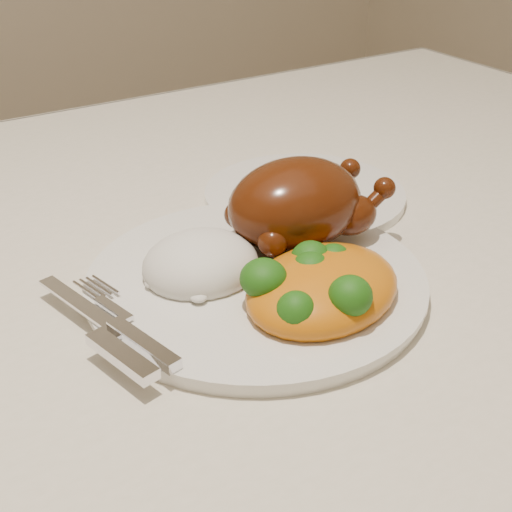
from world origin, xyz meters
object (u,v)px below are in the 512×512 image
dinner_plate (256,282)px  side_plate (304,194)px  roast_chicken (299,203)px  dining_table (130,374)px

dinner_plate → side_plate: bearing=41.6°
dinner_plate → roast_chicken: (0.07, 0.03, 0.05)m
roast_chicken → dinner_plate: bearing=-152.8°
dinner_plate → side_plate: (0.15, 0.13, -0.00)m
dining_table → side_plate: 0.28m
dinner_plate → side_plate: dinner_plate is taller
dinner_plate → side_plate: 0.20m
dinner_plate → dining_table: bearing=145.4°
side_plate → roast_chicken: (-0.08, -0.10, 0.05)m
dinner_plate → roast_chicken: roast_chicken is taller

